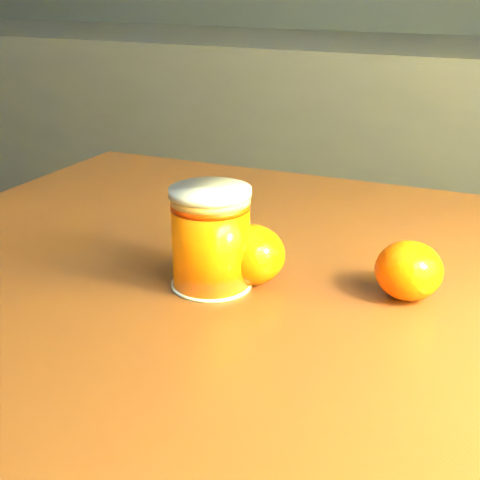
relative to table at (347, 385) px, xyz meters
The scene contains 6 objects.
kitchen_counter 1.52m from the table, 130.63° to the left, with size 3.15×0.60×0.90m, color #505155.
table is the anchor object (origin of this frame).
juice_glass 0.20m from the table, 160.20° to the right, with size 0.07×0.07×0.09m.
orange_front 0.16m from the table, 167.47° to the right, with size 0.06×0.06×0.06m, color #FF5F05.
orange_back 0.13m from the table, 16.95° to the left, with size 0.06×0.06×0.05m, color #FF5F05.
orange_extra 0.18m from the table, 160.66° to the right, with size 0.06×0.06×0.05m, color #FF5F05.
Camera 1 is at (1.14, -0.23, 1.04)m, focal length 50.00 mm.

